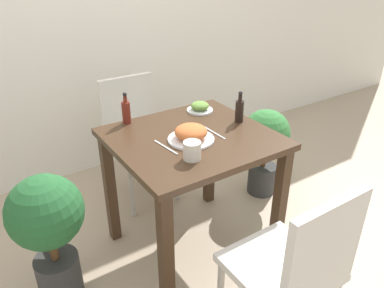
{
  "coord_description": "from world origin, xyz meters",
  "views": [
    {
      "loc": [
        -1.0,
        -1.51,
        1.65
      ],
      "look_at": [
        0.0,
        0.0,
        0.72
      ],
      "focal_mm": 35.0,
      "sensor_mm": 36.0,
      "label": 1
    }
  ],
  "objects_px": {
    "chair_far": "(136,133)",
    "chair_near": "(295,266)",
    "potted_plant_left": "(49,228)",
    "side_plate": "(200,107)",
    "potted_plant_right": "(265,142)",
    "drink_cup": "(192,151)",
    "condiment_bottle": "(239,110)",
    "food_plate": "(191,134)",
    "sauce_bottle": "(126,111)"
  },
  "relations": [
    {
      "from": "food_plate",
      "to": "drink_cup",
      "type": "bearing_deg",
      "value": -121.69
    },
    {
      "from": "potted_plant_left",
      "to": "potted_plant_right",
      "type": "distance_m",
      "value": 1.58
    },
    {
      "from": "food_plate",
      "to": "sauce_bottle",
      "type": "bearing_deg",
      "value": 115.39
    },
    {
      "from": "side_plate",
      "to": "food_plate",
      "type": "bearing_deg",
      "value": -131.01
    },
    {
      "from": "chair_near",
      "to": "food_plate",
      "type": "height_order",
      "value": "chair_near"
    },
    {
      "from": "side_plate",
      "to": "potted_plant_right",
      "type": "relative_size",
      "value": 0.24
    },
    {
      "from": "side_plate",
      "to": "drink_cup",
      "type": "xyz_separation_m",
      "value": [
        -0.37,
        -0.48,
        0.02
      ]
    },
    {
      "from": "chair_near",
      "to": "chair_far",
      "type": "relative_size",
      "value": 1.0
    },
    {
      "from": "chair_near",
      "to": "potted_plant_left",
      "type": "height_order",
      "value": "chair_near"
    },
    {
      "from": "side_plate",
      "to": "drink_cup",
      "type": "relative_size",
      "value": 1.8
    },
    {
      "from": "chair_far",
      "to": "food_plate",
      "type": "relative_size",
      "value": 3.57
    },
    {
      "from": "sauce_bottle",
      "to": "potted_plant_left",
      "type": "xyz_separation_m",
      "value": [
        -0.57,
        -0.3,
        -0.37
      ]
    },
    {
      "from": "chair_near",
      "to": "sauce_bottle",
      "type": "relative_size",
      "value": 4.73
    },
    {
      "from": "side_plate",
      "to": "condiment_bottle",
      "type": "distance_m",
      "value": 0.28
    },
    {
      "from": "chair_far",
      "to": "food_plate",
      "type": "xyz_separation_m",
      "value": [
        -0.04,
        -0.78,
        0.31
      ]
    },
    {
      "from": "chair_near",
      "to": "side_plate",
      "type": "xyz_separation_m",
      "value": [
        0.24,
        1.06,
        0.3
      ]
    },
    {
      "from": "potted_plant_left",
      "to": "potted_plant_right",
      "type": "bearing_deg",
      "value": 5.87
    },
    {
      "from": "food_plate",
      "to": "drink_cup",
      "type": "relative_size",
      "value": 2.74
    },
    {
      "from": "chair_far",
      "to": "food_plate",
      "type": "bearing_deg",
      "value": -92.65
    },
    {
      "from": "drink_cup",
      "to": "condiment_bottle",
      "type": "relative_size",
      "value": 0.48
    },
    {
      "from": "potted_plant_left",
      "to": "chair_near",
      "type": "bearing_deg",
      "value": -46.91
    },
    {
      "from": "chair_far",
      "to": "potted_plant_left",
      "type": "bearing_deg",
      "value": -139.22
    },
    {
      "from": "drink_cup",
      "to": "sauce_bottle",
      "type": "bearing_deg",
      "value": 98.31
    },
    {
      "from": "chair_far",
      "to": "potted_plant_left",
      "type": "height_order",
      "value": "chair_far"
    },
    {
      "from": "potted_plant_left",
      "to": "sauce_bottle",
      "type": "bearing_deg",
      "value": 27.67
    },
    {
      "from": "side_plate",
      "to": "sauce_bottle",
      "type": "bearing_deg",
      "value": 169.25
    },
    {
      "from": "condiment_bottle",
      "to": "chair_far",
      "type": "bearing_deg",
      "value": 114.45
    },
    {
      "from": "chair_far",
      "to": "drink_cup",
      "type": "height_order",
      "value": "chair_far"
    },
    {
      "from": "condiment_bottle",
      "to": "sauce_bottle",
      "type": "bearing_deg",
      "value": 148.3
    },
    {
      "from": "sauce_bottle",
      "to": "potted_plant_right",
      "type": "height_order",
      "value": "sauce_bottle"
    },
    {
      "from": "food_plate",
      "to": "potted_plant_left",
      "type": "xyz_separation_m",
      "value": [
        -0.76,
        0.09,
        -0.34
      ]
    },
    {
      "from": "condiment_bottle",
      "to": "potted_plant_right",
      "type": "relative_size",
      "value": 0.28
    },
    {
      "from": "condiment_bottle",
      "to": "side_plate",
      "type": "bearing_deg",
      "value": 111.43
    },
    {
      "from": "potted_plant_right",
      "to": "condiment_bottle",
      "type": "bearing_deg",
      "value": -155.41
    },
    {
      "from": "chair_far",
      "to": "side_plate",
      "type": "distance_m",
      "value": 0.61
    },
    {
      "from": "chair_far",
      "to": "condiment_bottle",
      "type": "height_order",
      "value": "condiment_bottle"
    },
    {
      "from": "chair_far",
      "to": "sauce_bottle",
      "type": "xyz_separation_m",
      "value": [
        -0.22,
        -0.39,
        0.35
      ]
    },
    {
      "from": "chair_near",
      "to": "chair_far",
      "type": "xyz_separation_m",
      "value": [
        0.01,
        1.53,
        0.0
      ]
    },
    {
      "from": "condiment_bottle",
      "to": "food_plate",
      "type": "bearing_deg",
      "value": -172.12
    },
    {
      "from": "potted_plant_right",
      "to": "sauce_bottle",
      "type": "bearing_deg",
      "value": 171.97
    },
    {
      "from": "drink_cup",
      "to": "sauce_bottle",
      "type": "relative_size",
      "value": 0.48
    },
    {
      "from": "food_plate",
      "to": "condiment_bottle",
      "type": "xyz_separation_m",
      "value": [
        0.37,
        0.05,
        0.03
      ]
    },
    {
      "from": "potted_plant_right",
      "to": "potted_plant_left",
      "type": "bearing_deg",
      "value": -174.13
    },
    {
      "from": "chair_far",
      "to": "chair_near",
      "type": "bearing_deg",
      "value": -90.36
    },
    {
      "from": "condiment_bottle",
      "to": "potted_plant_right",
      "type": "xyz_separation_m",
      "value": [
        0.44,
        0.2,
        -0.42
      ]
    },
    {
      "from": "chair_near",
      "to": "side_plate",
      "type": "distance_m",
      "value": 1.13
    },
    {
      "from": "side_plate",
      "to": "potted_plant_right",
      "type": "bearing_deg",
      "value": -5.73
    },
    {
      "from": "chair_near",
      "to": "potted_plant_right",
      "type": "relative_size",
      "value": 1.32
    },
    {
      "from": "chair_far",
      "to": "sauce_bottle",
      "type": "relative_size",
      "value": 4.73
    },
    {
      "from": "food_plate",
      "to": "chair_near",
      "type": "bearing_deg",
      "value": -87.99
    }
  ]
}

